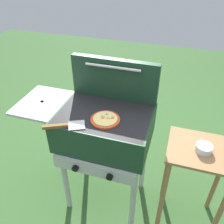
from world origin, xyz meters
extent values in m
plane|color=#38602D|center=(0.00, 0.00, 0.00)|extent=(8.00, 8.00, 0.00)
cube|color=#193823|center=(0.00, 0.00, 0.78)|extent=(0.64, 0.48, 0.24)
cube|color=black|center=(0.00, 0.00, 0.90)|extent=(0.61, 0.46, 0.01)
cube|color=#ADADAD|center=(-0.48, 0.00, 0.89)|extent=(0.32, 0.41, 0.02)
cube|color=#ADADAD|center=(-0.48, 0.00, 0.78)|extent=(0.02, 0.02, 0.24)
cube|color=#ADADAD|center=(0.00, -0.25, 0.61)|extent=(0.58, 0.02, 0.10)
cylinder|color=black|center=(-0.12, -0.28, 0.61)|extent=(0.04, 0.02, 0.04)
cylinder|color=black|center=(0.12, -0.28, 0.61)|extent=(0.04, 0.02, 0.04)
cylinder|color=#ADADAD|center=(-0.27, -0.19, 0.33)|extent=(0.04, 0.04, 0.66)
cylinder|color=#ADADAD|center=(0.27, -0.19, 0.33)|extent=(0.04, 0.04, 0.66)
cylinder|color=#ADADAD|center=(-0.27, 0.19, 0.33)|extent=(0.04, 0.04, 0.66)
cylinder|color=#ADADAD|center=(0.27, 0.19, 0.33)|extent=(0.04, 0.04, 0.66)
cube|color=#193823|center=(0.00, 0.21, 1.05)|extent=(0.63, 0.06, 0.30)
cylinder|color=#B7B7BC|center=(0.00, 0.17, 1.16)|extent=(0.38, 0.02, 0.02)
cylinder|color=#C64723|center=(0.03, -0.08, 0.91)|extent=(0.19, 0.19, 0.01)
cylinder|color=#EDD17A|center=(0.03, -0.08, 0.92)|extent=(0.16, 0.16, 0.01)
sphere|color=#E9A063|center=(0.07, -0.06, 0.92)|extent=(0.02, 0.02, 0.02)
sphere|color=tan|center=(0.01, -0.07, 0.92)|extent=(0.03, 0.03, 0.03)
sphere|color=#DDB684|center=(0.02, -0.03, 0.92)|extent=(0.02, 0.02, 0.02)
sphere|color=#C7C07F|center=(0.05, -0.07, 0.92)|extent=(0.02, 0.02, 0.02)
sphere|color=#E3EE86|center=(0.06, -0.06, 0.92)|extent=(0.02, 0.02, 0.02)
cube|color=#B7BABF|center=(-0.12, -0.18, 0.90)|extent=(0.13, 0.12, 0.01)
cube|color=brown|center=(-0.24, -0.24, 0.91)|extent=(0.15, 0.09, 0.02)
cube|color=olive|center=(0.66, 0.00, 0.75)|extent=(0.44, 0.36, 0.02)
cylinder|color=olive|center=(0.47, -0.15, 0.37)|extent=(0.04, 0.04, 0.74)
cylinder|color=olive|center=(0.85, -0.15, 0.37)|extent=(0.04, 0.04, 0.74)
cylinder|color=olive|center=(0.47, 0.15, 0.37)|extent=(0.04, 0.04, 0.74)
cylinder|color=olive|center=(0.85, 0.15, 0.37)|extent=(0.04, 0.04, 0.74)
cylinder|color=silver|center=(0.66, -0.01, 0.78)|extent=(0.10, 0.10, 0.04)
cylinder|color=#4C7533|center=(0.66, -0.01, 0.77)|extent=(0.09, 0.09, 0.02)
camera|label=1|loc=(0.43, -1.22, 1.83)|focal=37.97mm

